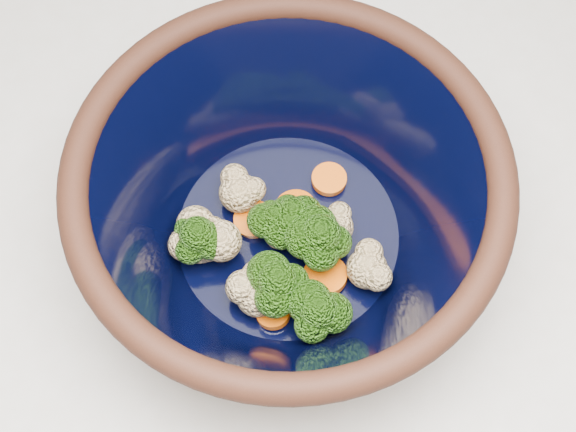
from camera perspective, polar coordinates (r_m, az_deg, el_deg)
ground at (r=1.53m, az=1.01°, el=-12.32°), size 3.00×3.00×0.00m
counter at (r=1.09m, az=1.38°, el=-7.06°), size 1.20×1.20×0.90m
mixing_bowl at (r=0.57m, az=-0.00°, el=0.55°), size 0.37×0.37×0.13m
vegetable_pile at (r=0.58m, az=-0.69°, el=-2.18°), size 0.15×0.15×0.06m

